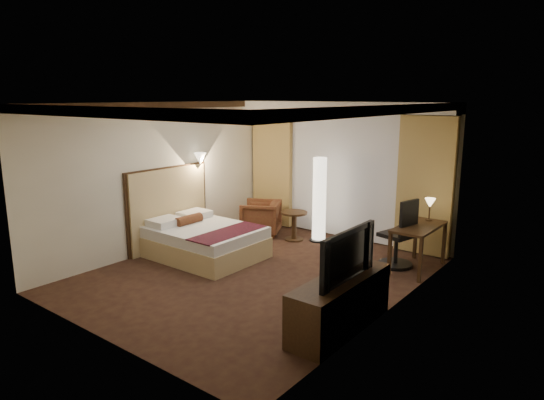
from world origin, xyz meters
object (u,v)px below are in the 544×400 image
Objects in this scene: bed at (206,242)px; armchair at (261,216)px; floor_lamp at (319,199)px; desk at (418,248)px; side_table at (294,226)px; office_chair at (397,232)px; television at (340,251)px; dresser at (340,304)px.

bed is 1.75m from armchair.
floor_lamp is (1.21, 0.32, 0.45)m from armchair.
floor_lamp is at bearing 170.04° from desk.
side_table is 2.25m from office_chair.
floor_lamp is at bearing 62.90° from bed.
armchair is at bearing 95.03° from bed.
television reaches higher than bed.
desk is at bearing -2.91° from side_table.
desk is at bearing 91.10° from dresser.
television is at bearing -15.80° from bed.
desk is 0.98× the size of television.
office_chair is 2.60m from television.
television is at bearing -53.85° from floor_lamp.
armchair is 0.45× the size of dresser.
desk is 0.68× the size of dresser.
desk reaches higher than side_table.
side_table is 0.73m from floor_lamp.
office_chair is (2.85, 1.63, 0.31)m from bed.
desk is at bearing 21.81° from office_chair.
office_chair is at bearing 59.97° from armchair.
floor_lamp reaches higher than office_chair.
desk is at bearing 61.03° from armchair.
dresser reaches higher than bed.
bed is at bearing -109.31° from side_table.
floor_lamp reaches higher than side_table.
armchair is 0.46× the size of floor_lamp.
dresser is at bearing -53.48° from floor_lamp.
desk is at bearing 27.69° from bed.
television is (2.17, -2.97, 0.16)m from floor_lamp.
television is at bearing -46.46° from side_table.
office_chair is (1.80, -0.43, -0.25)m from floor_lamp.
office_chair reaches higher than side_table.
bed is 1.12× the size of floor_lamp.
side_table is 0.50× the size of desk.
bed is 1.60× the size of office_chair.
desk is (3.20, 1.68, 0.10)m from bed.
dresser is (3.25, -0.91, 0.06)m from bed.
side_table is at bearing 70.69° from bed.
office_chair is 1.00× the size of television.
armchair reaches higher than bed.
office_chair is at bearing 98.95° from dresser.
side_table is 2.57m from desk.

